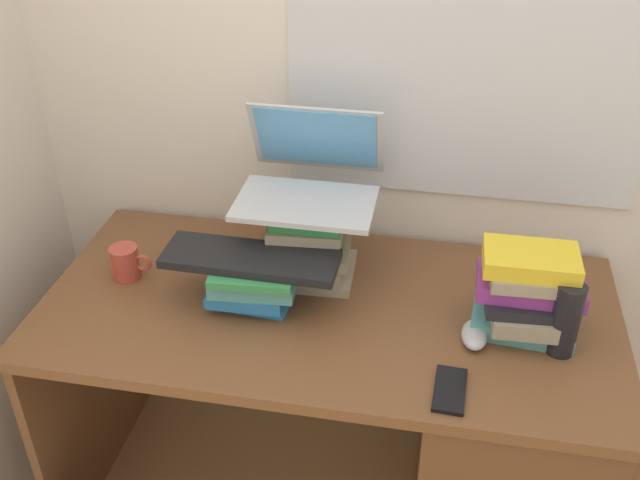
# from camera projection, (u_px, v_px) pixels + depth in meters

# --- Properties ---
(wall_back) EXTENTS (6.00, 0.06, 2.60)m
(wall_back) POSITION_uv_depth(u_px,v_px,m) (359.00, 26.00, 1.79)
(wall_back) COLOR silver
(wall_back) RESTS_ON ground
(desk) EXTENTS (1.41, 0.68, 0.72)m
(desk) POSITION_uv_depth(u_px,v_px,m) (461.00, 427.00, 1.88)
(desk) COLOR brown
(desk) RESTS_ON ground
(book_stack_tall) EXTENTS (0.24, 0.21, 0.21)m
(book_stack_tall) POSITION_uv_depth(u_px,v_px,m) (307.00, 243.00, 1.84)
(book_stack_tall) COLOR gray
(book_stack_tall) RESTS_ON desk
(book_stack_keyboard_riser) EXTENTS (0.23, 0.20, 0.12)m
(book_stack_keyboard_riser) POSITION_uv_depth(u_px,v_px,m) (254.00, 280.00, 1.77)
(book_stack_keyboard_riser) COLOR #2672B2
(book_stack_keyboard_riser) RESTS_ON desk
(book_stack_side) EXTENTS (0.24, 0.20, 0.22)m
(book_stack_side) POSITION_uv_depth(u_px,v_px,m) (527.00, 293.00, 1.66)
(book_stack_side) COLOR teal
(book_stack_side) RESTS_ON desk
(laptop) EXTENTS (0.34, 0.31, 0.21)m
(laptop) POSITION_uv_depth(u_px,v_px,m) (310.00, 176.00, 1.80)
(laptop) COLOR #B7BABF
(laptop) RESTS_ON book_stack_tall
(keyboard) EXTENTS (0.42, 0.15, 0.02)m
(keyboard) POSITION_uv_depth(u_px,v_px,m) (251.00, 259.00, 1.73)
(keyboard) COLOR black
(keyboard) RESTS_ON book_stack_keyboard_riser
(computer_mouse) EXTENTS (0.06, 0.10, 0.04)m
(computer_mouse) POSITION_uv_depth(u_px,v_px,m) (475.00, 335.00, 1.66)
(computer_mouse) COLOR #A5A8AD
(computer_mouse) RESTS_ON desk
(mug) EXTENTS (0.11, 0.07, 0.09)m
(mug) POSITION_uv_depth(u_px,v_px,m) (126.00, 262.00, 1.86)
(mug) COLOR #B23F33
(mug) RESTS_ON desk
(water_bottle) EXTENTS (0.06, 0.06, 0.18)m
(water_bottle) POSITION_uv_depth(u_px,v_px,m) (566.00, 320.00, 1.59)
(water_bottle) COLOR black
(water_bottle) RESTS_ON desk
(cell_phone) EXTENTS (0.07, 0.14, 0.01)m
(cell_phone) POSITION_uv_depth(u_px,v_px,m) (450.00, 390.00, 1.53)
(cell_phone) COLOR black
(cell_phone) RESTS_ON desk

